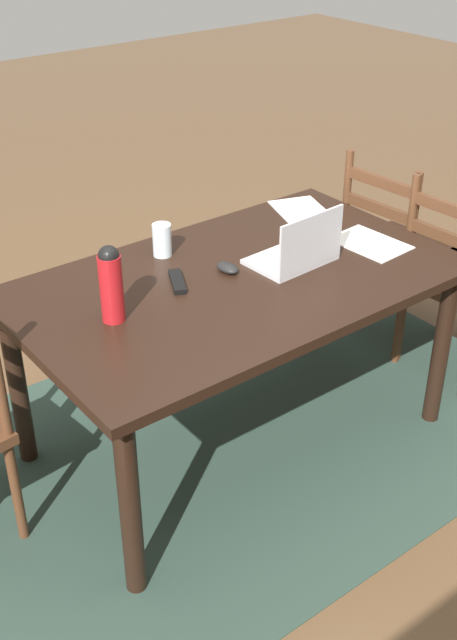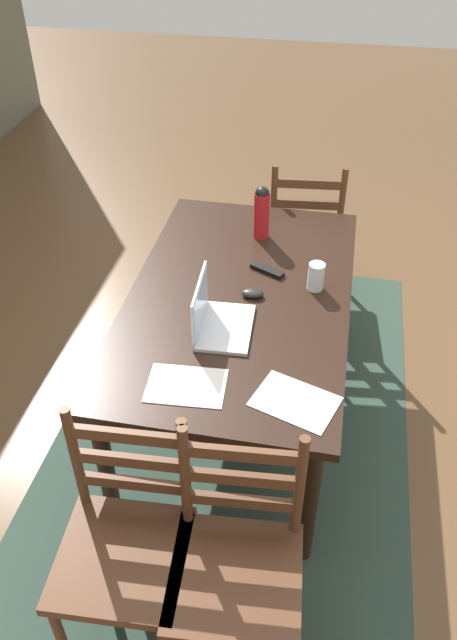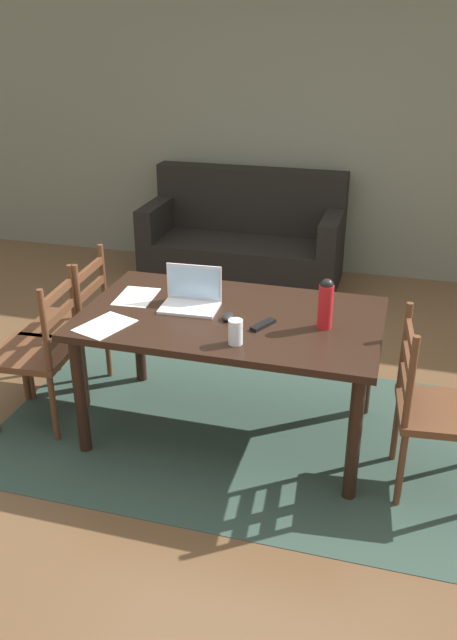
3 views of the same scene
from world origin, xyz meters
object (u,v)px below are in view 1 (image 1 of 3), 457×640
(chair_left_near, at_px, (394,250))
(water_bottle, at_px, (111,282))
(laptop, at_px, (299,251))
(dining_table, at_px, (237,298))
(tv_remote, at_px, (177,282))
(drinking_glass, at_px, (162,240))
(computer_mouse, at_px, (228,268))

(chair_left_near, relative_size, water_bottle, 3.46)
(chair_left_near, xyz_separation_m, water_bottle, (1.63, 0.18, 0.44))
(chair_left_near, relative_size, laptop, 2.87)
(dining_table, xyz_separation_m, laptop, (-0.25, 0.06, 0.15))
(chair_left_near, relative_size, tv_remote, 5.59)
(drinking_glass, xyz_separation_m, computer_mouse, (-0.11, 0.27, -0.05))
(laptop, height_order, water_bottle, water_bottle)
(laptop, distance_m, tv_remote, 0.48)
(computer_mouse, bearing_deg, laptop, 149.26)
(tv_remote, bearing_deg, water_bottle, -139.78)
(chair_left_near, height_order, drinking_glass, chair_left_near)
(drinking_glass, xyz_separation_m, tv_remote, (0.09, 0.23, -0.05))
(dining_table, xyz_separation_m, computer_mouse, (-0.00, -0.06, 0.10))
(chair_left_near, relative_size, drinking_glass, 7.32)
(laptop, bearing_deg, chair_left_near, -163.59)
(laptop, relative_size, drinking_glass, 2.55)
(dining_table, relative_size, drinking_glass, 12.73)
(dining_table, bearing_deg, laptop, 166.02)
(water_bottle, bearing_deg, dining_table, 178.11)
(chair_left_near, bearing_deg, laptop, 16.41)
(dining_table, bearing_deg, computer_mouse, -90.06)
(laptop, height_order, computer_mouse, laptop)
(dining_table, distance_m, computer_mouse, 0.12)
(laptop, bearing_deg, computer_mouse, -26.06)
(water_bottle, xyz_separation_m, drinking_glass, (-0.40, -0.31, -0.08))
(dining_table, bearing_deg, chair_left_near, -170.16)
(chair_left_near, xyz_separation_m, drinking_glass, (1.23, -0.13, 0.36))
(drinking_glass, relative_size, computer_mouse, 1.30)
(dining_table, height_order, water_bottle, water_bottle)
(drinking_glass, bearing_deg, computer_mouse, 113.24)
(drinking_glass, distance_m, tv_remote, 0.25)
(water_bottle, bearing_deg, tv_remote, -165.95)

